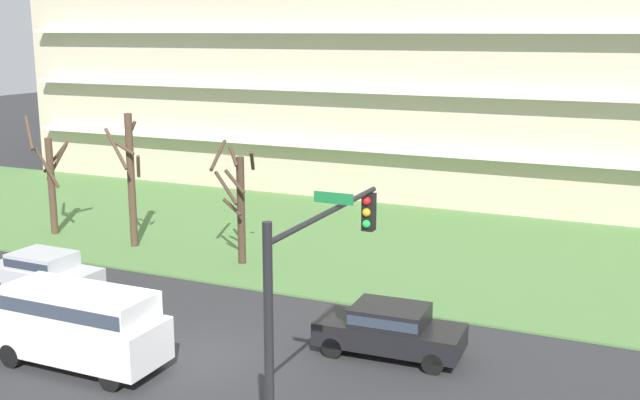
{
  "coord_description": "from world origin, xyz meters",
  "views": [
    {
      "loc": [
        12.56,
        -18.3,
        9.63
      ],
      "look_at": [
        1.42,
        6.0,
        3.76
      ],
      "focal_mm": 43.5,
      "sensor_mm": 36.0,
      "label": 1
    }
  ],
  "objects_px": {
    "tree_center": "(238,201)",
    "sedan_black_near_left": "(390,328)",
    "tree_far_left": "(51,179)",
    "sedan_silver_center_right": "(43,271)",
    "van_white_center_left": "(79,321)",
    "traffic_signal_mast": "(311,297)",
    "tree_left": "(130,177)"
  },
  "relations": [
    {
      "from": "tree_center",
      "to": "sedan_black_near_left",
      "type": "distance_m",
      "value": 10.89
    },
    {
      "from": "tree_far_left",
      "to": "sedan_silver_center_right",
      "type": "height_order",
      "value": "tree_far_left"
    },
    {
      "from": "van_white_center_left",
      "to": "traffic_signal_mast",
      "type": "relative_size",
      "value": 0.82
    },
    {
      "from": "tree_left",
      "to": "tree_center",
      "type": "relative_size",
      "value": 1.18
    },
    {
      "from": "tree_far_left",
      "to": "sedan_black_near_left",
      "type": "distance_m",
      "value": 20.6
    },
    {
      "from": "tree_far_left",
      "to": "tree_center",
      "type": "distance_m",
      "value": 10.6
    },
    {
      "from": "tree_center",
      "to": "sedan_silver_center_right",
      "type": "bearing_deg",
      "value": -128.41
    },
    {
      "from": "sedan_black_near_left",
      "to": "sedan_silver_center_right",
      "type": "xyz_separation_m",
      "value": [
        -13.67,
        0.0,
        0.0
      ]
    },
    {
      "from": "tree_center",
      "to": "tree_left",
      "type": "bearing_deg",
      "value": 176.99
    },
    {
      "from": "sedan_black_near_left",
      "to": "tree_center",
      "type": "bearing_deg",
      "value": -37.37
    },
    {
      "from": "sedan_black_near_left",
      "to": "sedan_silver_center_right",
      "type": "relative_size",
      "value": 1.01
    },
    {
      "from": "sedan_black_near_left",
      "to": "van_white_center_left",
      "type": "relative_size",
      "value": 0.86
    },
    {
      "from": "sedan_silver_center_right",
      "to": "traffic_signal_mast",
      "type": "xyz_separation_m",
      "value": [
        14.49,
        -7.27,
        3.46
      ]
    },
    {
      "from": "sedan_silver_center_right",
      "to": "tree_far_left",
      "type": "bearing_deg",
      "value": -48.1
    },
    {
      "from": "sedan_silver_center_right",
      "to": "sedan_black_near_left",
      "type": "bearing_deg",
      "value": -178.97
    },
    {
      "from": "tree_center",
      "to": "sedan_silver_center_right",
      "type": "distance_m",
      "value": 8.02
    },
    {
      "from": "sedan_black_near_left",
      "to": "traffic_signal_mast",
      "type": "xyz_separation_m",
      "value": [
        0.83,
        -7.27,
        3.46
      ]
    },
    {
      "from": "sedan_black_near_left",
      "to": "van_white_center_left",
      "type": "height_order",
      "value": "van_white_center_left"
    },
    {
      "from": "tree_far_left",
      "to": "tree_left",
      "type": "distance_m",
      "value": 4.92
    },
    {
      "from": "tree_left",
      "to": "sedan_silver_center_right",
      "type": "xyz_separation_m",
      "value": [
        0.85,
        -6.42,
        -2.39
      ]
    },
    {
      "from": "tree_center",
      "to": "sedan_black_near_left",
      "type": "bearing_deg",
      "value": -34.75
    },
    {
      "from": "tree_center",
      "to": "sedan_silver_center_right",
      "type": "relative_size",
      "value": 1.16
    },
    {
      "from": "sedan_black_near_left",
      "to": "van_white_center_left",
      "type": "bearing_deg",
      "value": 26.93
    },
    {
      "from": "sedan_black_near_left",
      "to": "van_white_center_left",
      "type": "xyz_separation_m",
      "value": [
        -7.94,
        -4.5,
        0.52
      ]
    },
    {
      "from": "tree_center",
      "to": "sedan_black_near_left",
      "type": "xyz_separation_m",
      "value": [
        8.82,
        -6.12,
        -1.86
      ]
    },
    {
      "from": "tree_far_left",
      "to": "traffic_signal_mast",
      "type": "height_order",
      "value": "traffic_signal_mast"
    },
    {
      "from": "sedan_black_near_left",
      "to": "traffic_signal_mast",
      "type": "bearing_deg",
      "value": 93.86
    },
    {
      "from": "tree_center",
      "to": "sedan_black_near_left",
      "type": "relative_size",
      "value": 1.15
    },
    {
      "from": "tree_left",
      "to": "van_white_center_left",
      "type": "bearing_deg",
      "value": -58.91
    },
    {
      "from": "traffic_signal_mast",
      "to": "tree_center",
      "type": "bearing_deg",
      "value": 125.77
    },
    {
      "from": "tree_left",
      "to": "sedan_black_near_left",
      "type": "height_order",
      "value": "tree_left"
    },
    {
      "from": "van_white_center_left",
      "to": "sedan_silver_center_right",
      "type": "distance_m",
      "value": 7.3
    }
  ]
}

